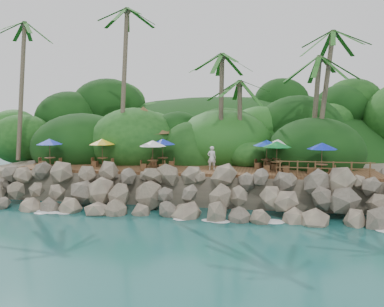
# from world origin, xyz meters

# --- Properties ---
(ground) EXTENTS (140.00, 140.00, 0.00)m
(ground) POSITION_xyz_m (0.00, 0.00, 0.00)
(ground) COLOR #19514F
(ground) RESTS_ON ground
(land_base) EXTENTS (32.00, 25.20, 2.10)m
(land_base) POSITION_xyz_m (0.00, 16.00, 1.05)
(land_base) COLOR gray
(land_base) RESTS_ON ground
(jungle_hill) EXTENTS (44.80, 28.00, 15.40)m
(jungle_hill) POSITION_xyz_m (0.00, 23.50, 0.00)
(jungle_hill) COLOR #143811
(jungle_hill) RESTS_ON ground
(seawall) EXTENTS (29.00, 4.00, 2.30)m
(seawall) POSITION_xyz_m (0.00, 2.00, 1.15)
(seawall) COLOR gray
(seawall) RESTS_ON ground
(terrace) EXTENTS (26.00, 5.00, 0.20)m
(terrace) POSITION_xyz_m (0.00, 6.00, 2.20)
(terrace) COLOR brown
(terrace) RESTS_ON land_base
(jungle_foliage) EXTENTS (44.00, 16.00, 12.00)m
(jungle_foliage) POSITION_xyz_m (0.00, 15.00, 0.00)
(jungle_foliage) COLOR #143811
(jungle_foliage) RESTS_ON ground
(foam_line) EXTENTS (25.20, 0.80, 0.06)m
(foam_line) POSITION_xyz_m (0.00, 0.30, 0.03)
(foam_line) COLOR white
(foam_line) RESTS_ON ground
(palms) EXTENTS (30.83, 6.75, 14.01)m
(palms) POSITION_xyz_m (0.33, 8.85, 11.95)
(palms) COLOR brown
(palms) RESTS_ON ground
(palapa) EXTENTS (5.07, 5.07, 4.60)m
(palapa) POSITION_xyz_m (-4.73, 9.33, 5.79)
(palapa) COLOR brown
(palapa) RESTS_ON ground
(dining_clusters) EXTENTS (21.60, 5.17, 2.13)m
(dining_clusters) POSITION_xyz_m (0.01, 5.82, 4.07)
(dining_clusters) COLOR brown
(dining_clusters) RESTS_ON terrace
(railing) EXTENTS (6.10, 0.10, 1.00)m
(railing) POSITION_xyz_m (9.03, 3.65, 2.91)
(railing) COLOR brown
(railing) RESTS_ON terrace
(waiter) EXTENTS (0.71, 0.57, 1.72)m
(waiter) POSITION_xyz_m (1.54, 5.46, 3.16)
(waiter) COLOR silver
(waiter) RESTS_ON terrace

